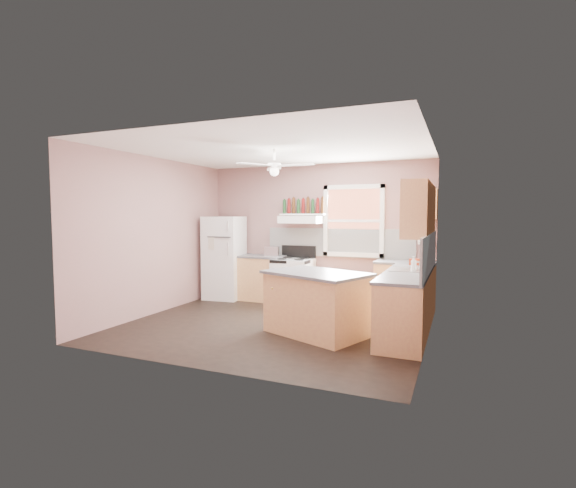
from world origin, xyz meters
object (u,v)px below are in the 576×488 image
at_px(cart, 336,289).
at_px(island, 316,304).
at_px(refrigerator, 224,258).
at_px(toaster, 272,251).
at_px(stove, 293,281).

xyz_separation_m(cart, island, (0.24, -1.89, 0.11)).
height_order(cart, island, island).
bearing_deg(island, refrigerator, 168.00).
xyz_separation_m(refrigerator, toaster, (1.01, 0.12, 0.15)).
height_order(refrigerator, stove, refrigerator).
distance_m(refrigerator, toaster, 1.03).
relative_size(refrigerator, stove, 1.95).
relative_size(toaster, island, 0.21).
distance_m(toaster, cart, 1.48).
bearing_deg(island, stove, 142.83).
relative_size(stove, cart, 1.33).
height_order(refrigerator, cart, refrigerator).
relative_size(toaster, stove, 0.33).
relative_size(cart, island, 0.48).
bearing_deg(cart, refrigerator, -172.89).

